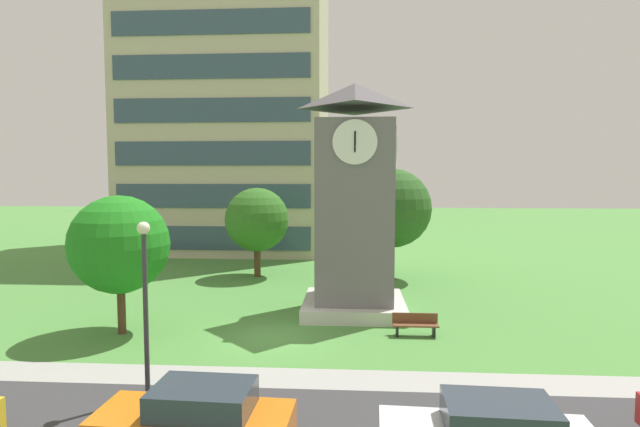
{
  "coord_description": "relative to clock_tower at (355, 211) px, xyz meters",
  "views": [
    {
      "loc": [
        3.22,
        -19.19,
        6.38
      ],
      "look_at": [
        1.65,
        5.04,
        4.52
      ],
      "focal_mm": 28.37,
      "sensor_mm": 36.0,
      "label": 1
    }
  ],
  "objects": [
    {
      "name": "office_building",
      "position": [
        -10.65,
        21.02,
        9.7
      ],
      "size": [
        16.17,
        13.66,
        28.8
      ],
      "color": "beige",
      "rests_on": "ground"
    },
    {
      "name": "tree_near_tower",
      "position": [
        2.3,
        7.57,
        -0.34
      ],
      "size": [
        4.8,
        4.8,
        6.77
      ],
      "color": "#513823",
      "rests_on": "ground"
    },
    {
      "name": "clock_tower",
      "position": [
        0.0,
        0.0,
        0.0
      ],
      "size": [
        4.65,
        4.65,
        10.52
      ],
      "color": "slate",
      "rests_on": "ground"
    },
    {
      "name": "street_lamp",
      "position": [
        -5.92,
        -9.56,
        -1.49
      ],
      "size": [
        0.36,
        0.36,
        5.08
      ],
      "color": "#333338",
      "rests_on": "ground"
    },
    {
      "name": "ground_plane",
      "position": [
        -3.31,
        -4.04,
        -4.7
      ],
      "size": [
        160.0,
        160.0,
        0.0
      ],
      "primitive_type": "plane",
      "color": "#4C893D"
    },
    {
      "name": "tree_streetside",
      "position": [
        -6.05,
        7.86,
        -1.12
      ],
      "size": [
        3.98,
        3.98,
        5.59
      ],
      "color": "#513823",
      "rests_on": "ground"
    },
    {
      "name": "park_bench",
      "position": [
        2.42,
        -3.38,
        -4.24
      ],
      "size": [
        1.8,
        0.49,
        0.88
      ],
      "color": "brown",
      "rests_on": "ground"
    },
    {
      "name": "tree_by_building",
      "position": [
        -9.35,
        -3.85,
        -1.09
      ],
      "size": [
        3.92,
        3.92,
        5.58
      ],
      "color": "#513823",
      "rests_on": "ground"
    },
    {
      "name": "parked_car_orange",
      "position": [
        -3.57,
        -12.48,
        -3.85
      ],
      "size": [
        4.47,
        2.09,
        1.69
      ],
      "color": "orange",
      "rests_on": "ground"
    },
    {
      "name": "kerb_strip",
      "position": [
        -3.31,
        -7.87,
        -4.7
      ],
      "size": [
        120.0,
        1.6,
        0.01
      ],
      "primitive_type": "cube",
      "color": "#9E9E99",
      "rests_on": "ground"
    }
  ]
}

